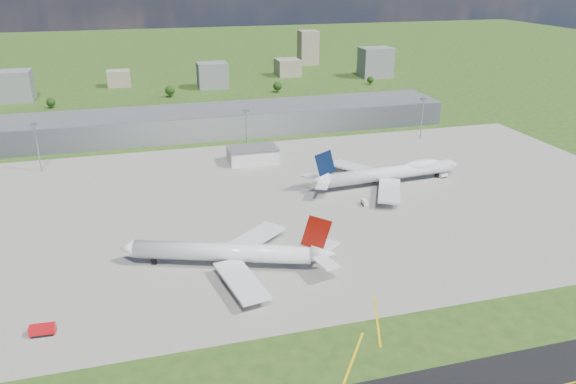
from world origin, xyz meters
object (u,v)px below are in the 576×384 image
object	(u,v)px
airliner_red_twin	(230,253)
fire_truck	(42,330)
van_white_far	(443,176)
van_white_near	(365,203)
airliner_blue_quad	(391,173)
tug_yellow	(211,248)

from	to	relation	value
airliner_red_twin	fire_truck	distance (m)	64.90
van_white_far	van_white_near	bearing A→B (deg)	-170.11
airliner_blue_quad	van_white_far	size ratio (longest dim) A/B	18.38
tug_yellow	fire_truck	bearing A→B (deg)	-159.97
fire_truck	airliner_blue_quad	bearing A→B (deg)	32.30
tug_yellow	airliner_blue_quad	bearing A→B (deg)	9.65
fire_truck	van_white_near	distance (m)	143.01
tug_yellow	van_white_near	size ratio (longest dim) A/B	0.83
fire_truck	van_white_near	world-z (taller)	fire_truck
van_white_near	van_white_far	world-z (taller)	van_white_near
airliner_blue_quad	tug_yellow	xyz separation A→B (m)	(-95.54, -45.41, -4.97)
airliner_blue_quad	van_white_near	distance (m)	31.33
airliner_red_twin	van_white_far	bearing A→B (deg)	-132.96
tug_yellow	airliner_red_twin	bearing A→B (deg)	-87.52
airliner_red_twin	airliner_blue_quad	size ratio (longest dim) A/B	0.92
airliner_red_twin	airliner_blue_quad	xyz separation A→B (m)	(90.57, 60.46, 0.23)
fire_truck	van_white_far	distance (m)	200.20
airliner_blue_quad	van_white_far	distance (m)	30.66
airliner_red_twin	van_white_far	world-z (taller)	airliner_red_twin
airliner_red_twin	airliner_blue_quad	distance (m)	108.90
fire_truck	van_white_far	bearing A→B (deg)	28.28
fire_truck	airliner_red_twin	bearing A→B (deg)	25.14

